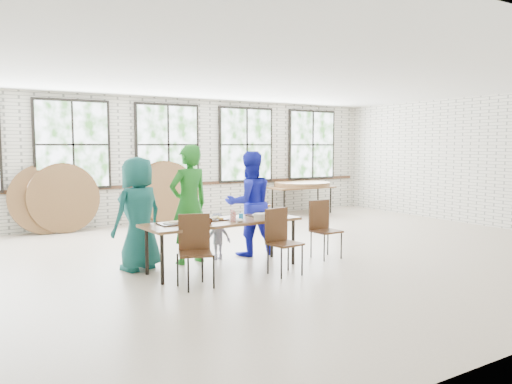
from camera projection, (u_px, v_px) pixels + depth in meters
room at (168, 147)px, 12.02m from camera, size 12.00×12.00×12.00m
dining_table at (223, 224)px, 7.44m from camera, size 2.44×0.92×0.74m
chair_near_left at (195, 244)px, 6.59m from camera, size 0.54×0.53×0.95m
chair_near_right at (281, 235)px, 7.22m from camera, size 0.47×0.45×0.95m
chair_spare at (323, 224)px, 8.27m from camera, size 0.42×0.41×0.95m
adult_teal at (138, 214)px, 7.41m from camera, size 0.96×0.79×1.69m
adult_green at (189, 204)px, 7.83m from camera, size 0.75×0.55×1.87m
toddler at (217, 236)px, 8.14m from camera, size 0.50×0.30×0.76m
adult_blue at (250, 203)px, 8.42m from camera, size 0.93×0.76×1.76m
storage_table at (302, 189)px, 13.52m from camera, size 1.81×0.79×0.74m
tabletop_clutter at (231, 219)px, 7.46m from camera, size 1.95×0.64×0.11m
round_tops_stacked at (302, 184)px, 13.51m from camera, size 1.50×1.50×0.13m
round_tops_leaning at (114, 195)px, 11.21m from camera, size 4.23×0.47×1.50m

